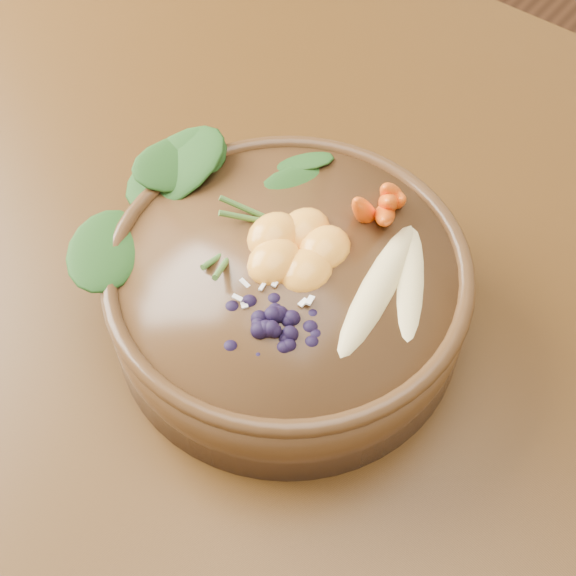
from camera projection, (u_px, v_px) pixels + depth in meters
name	position (u px, v px, depth m)	size (l,w,h in m)	color
dining_table	(491.00, 426.00, 0.73)	(1.60, 0.90, 0.75)	#331C0C
stoneware_bowl	(288.00, 295.00, 0.66)	(0.29, 0.29, 0.08)	#4B2F17
kale_heap	(254.00, 181.00, 0.65)	(0.19, 0.17, 0.04)	#224C19
carrot_cluster	(378.00, 173.00, 0.63)	(0.06, 0.06, 0.08)	#FF5B13
banana_halves	(396.00, 274.00, 0.61)	(0.10, 0.17, 0.03)	#E0CC84
mandarin_cluster	(297.00, 236.00, 0.63)	(0.08, 0.09, 0.03)	orange
blueberry_pile	(270.00, 314.00, 0.58)	(0.13, 0.10, 0.04)	black
coconut_flakes	(284.00, 283.00, 0.61)	(0.09, 0.07, 0.01)	white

